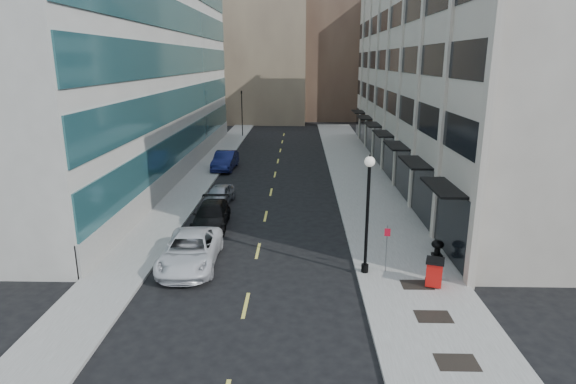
{
  "coord_description": "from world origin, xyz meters",
  "views": [
    {
      "loc": [
        2.25,
        -16.25,
        10.01
      ],
      "look_at": [
        1.59,
        9.99,
        2.78
      ],
      "focal_mm": 30.0,
      "sensor_mm": 36.0,
      "label": 1
    }
  ],
  "objects_px": {
    "car_white_van": "(190,251)",
    "car_blue_sedan": "(225,161)",
    "traffic_signal": "(242,94)",
    "trash_bin": "(434,272)",
    "lamppost": "(368,204)",
    "car_black_pickup": "(211,216)",
    "sign_post": "(387,242)",
    "car_silver_sedan": "(219,195)",
    "urn_planter": "(438,247)"
  },
  "relations": [
    {
      "from": "urn_planter",
      "to": "traffic_signal",
      "type": "bearing_deg",
      "value": 110.03
    },
    {
      "from": "car_silver_sedan",
      "to": "car_blue_sedan",
      "type": "relative_size",
      "value": 0.78
    },
    {
      "from": "car_silver_sedan",
      "to": "car_blue_sedan",
      "type": "bearing_deg",
      "value": 102.73
    },
    {
      "from": "traffic_signal",
      "to": "lamppost",
      "type": "relative_size",
      "value": 1.2
    },
    {
      "from": "car_black_pickup",
      "to": "car_silver_sedan",
      "type": "xyz_separation_m",
      "value": [
        -0.32,
        4.91,
        -0.05
      ]
    },
    {
      "from": "car_black_pickup",
      "to": "sign_post",
      "type": "distance_m",
      "value": 11.68
    },
    {
      "from": "car_white_van",
      "to": "car_silver_sedan",
      "type": "xyz_separation_m",
      "value": [
        -0.32,
        10.7,
        -0.12
      ]
    },
    {
      "from": "car_black_pickup",
      "to": "car_silver_sedan",
      "type": "height_order",
      "value": "car_black_pickup"
    },
    {
      "from": "car_black_pickup",
      "to": "car_blue_sedan",
      "type": "bearing_deg",
      "value": 93.0
    },
    {
      "from": "car_silver_sedan",
      "to": "urn_planter",
      "type": "xyz_separation_m",
      "value": [
        12.91,
        -9.57,
        0.0
      ]
    },
    {
      "from": "lamppost",
      "to": "sign_post",
      "type": "bearing_deg",
      "value": 3.95
    },
    {
      "from": "car_blue_sedan",
      "to": "car_black_pickup",
      "type": "bearing_deg",
      "value": -81.86
    },
    {
      "from": "car_white_van",
      "to": "lamppost",
      "type": "distance_m",
      "value": 9.07
    },
    {
      "from": "traffic_signal",
      "to": "car_white_van",
      "type": "distance_m",
      "value": 42.35
    },
    {
      "from": "trash_bin",
      "to": "car_blue_sedan",
      "type": "bearing_deg",
      "value": 136.18
    },
    {
      "from": "car_white_van",
      "to": "lamppost",
      "type": "xyz_separation_m",
      "value": [
        8.61,
        -0.87,
        2.75
      ]
    },
    {
      "from": "car_blue_sedan",
      "to": "urn_planter",
      "type": "height_order",
      "value": "car_blue_sedan"
    },
    {
      "from": "traffic_signal",
      "to": "urn_planter",
      "type": "xyz_separation_m",
      "value": [
        14.9,
        -40.87,
        -5.03
      ]
    },
    {
      "from": "car_blue_sedan",
      "to": "urn_planter",
      "type": "relative_size",
      "value": 5.82
    },
    {
      "from": "car_white_van",
      "to": "car_silver_sedan",
      "type": "relative_size",
      "value": 1.44
    },
    {
      "from": "traffic_signal",
      "to": "car_black_pickup",
      "type": "xyz_separation_m",
      "value": [
        2.3,
        -36.2,
        -4.98
      ]
    },
    {
      "from": "traffic_signal",
      "to": "urn_planter",
      "type": "bearing_deg",
      "value": -69.97
    },
    {
      "from": "car_silver_sedan",
      "to": "sign_post",
      "type": "relative_size",
      "value": 1.71
    },
    {
      "from": "car_white_van",
      "to": "sign_post",
      "type": "height_order",
      "value": "sign_post"
    },
    {
      "from": "trash_bin",
      "to": "lamppost",
      "type": "bearing_deg",
      "value": 172.52
    },
    {
      "from": "car_white_van",
      "to": "sign_post",
      "type": "relative_size",
      "value": 2.46
    },
    {
      "from": "car_white_van",
      "to": "car_black_pickup",
      "type": "relative_size",
      "value": 1.14
    },
    {
      "from": "traffic_signal",
      "to": "car_black_pickup",
      "type": "relative_size",
      "value": 1.37
    },
    {
      "from": "car_black_pickup",
      "to": "lamppost",
      "type": "distance_m",
      "value": 11.24
    },
    {
      "from": "trash_bin",
      "to": "car_white_van",
      "type": "bearing_deg",
      "value": -173.26
    },
    {
      "from": "traffic_signal",
      "to": "car_white_van",
      "type": "xyz_separation_m",
      "value": [
        2.3,
        -42.0,
        -4.91
      ]
    },
    {
      "from": "lamppost",
      "to": "sign_post",
      "type": "relative_size",
      "value": 2.46
    },
    {
      "from": "trash_bin",
      "to": "sign_post",
      "type": "bearing_deg",
      "value": 160.86
    },
    {
      "from": "traffic_signal",
      "to": "car_silver_sedan",
      "type": "distance_m",
      "value": 31.76
    },
    {
      "from": "car_white_van",
      "to": "lamppost",
      "type": "relative_size",
      "value": 1.0
    },
    {
      "from": "car_black_pickup",
      "to": "car_white_van",
      "type": "bearing_deg",
      "value": -92.64
    },
    {
      "from": "car_white_van",
      "to": "lamppost",
      "type": "bearing_deg",
      "value": -7.69
    },
    {
      "from": "trash_bin",
      "to": "lamppost",
      "type": "xyz_separation_m",
      "value": [
        -2.92,
        1.37,
        2.72
      ]
    },
    {
      "from": "car_white_van",
      "to": "traffic_signal",
      "type": "bearing_deg",
      "value": 91.21
    },
    {
      "from": "sign_post",
      "to": "urn_planter",
      "type": "xyz_separation_m",
      "value": [
        3.0,
        1.93,
        -0.98
      ]
    },
    {
      "from": "trash_bin",
      "to": "car_black_pickup",
      "type": "bearing_deg",
      "value": 162.86
    },
    {
      "from": "sign_post",
      "to": "car_black_pickup",
      "type": "bearing_deg",
      "value": 153.54
    },
    {
      "from": "traffic_signal",
      "to": "car_blue_sedan",
      "type": "bearing_deg",
      "value": -88.0
    },
    {
      "from": "car_white_van",
      "to": "car_blue_sedan",
      "type": "bearing_deg",
      "value": 92.23
    },
    {
      "from": "car_blue_sedan",
      "to": "trash_bin",
      "type": "height_order",
      "value": "car_blue_sedan"
    },
    {
      "from": "car_white_van",
      "to": "urn_planter",
      "type": "height_order",
      "value": "car_white_van"
    },
    {
      "from": "lamppost",
      "to": "traffic_signal",
      "type": "bearing_deg",
      "value": 104.27
    },
    {
      "from": "car_white_van",
      "to": "trash_bin",
      "type": "bearing_deg",
      "value": -12.94
    },
    {
      "from": "urn_planter",
      "to": "car_white_van",
      "type": "bearing_deg",
      "value": -174.87
    },
    {
      "from": "traffic_signal",
      "to": "trash_bin",
      "type": "height_order",
      "value": "traffic_signal"
    }
  ]
}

